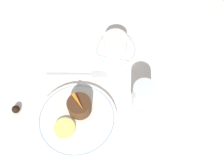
# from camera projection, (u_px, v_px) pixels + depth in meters

# --- Properties ---
(ground_plane) EXTENTS (3.00, 3.00, 0.00)m
(ground_plane) POSITION_uv_depth(u_px,v_px,m) (88.00, 110.00, 0.79)
(ground_plane) COLOR white
(dinner_plate) EXTENTS (0.24, 0.24, 0.01)m
(dinner_plate) POSITION_uv_depth(u_px,v_px,m) (77.00, 119.00, 0.77)
(dinner_plate) COLOR white
(dinner_plate) RESTS_ON ground_plane
(saucer) EXTENTS (0.15, 0.15, 0.01)m
(saucer) POSITION_uv_depth(u_px,v_px,m) (116.00, 50.00, 0.89)
(saucer) COLOR white
(saucer) RESTS_ON ground_plane
(coffee_cup) EXTENTS (0.10, 0.08, 0.06)m
(coffee_cup) POSITION_uv_depth(u_px,v_px,m) (115.00, 44.00, 0.86)
(coffee_cup) COLOR white
(coffee_cup) RESTS_ON saucer
(spoon) EXTENTS (0.05, 0.10, 0.00)m
(spoon) POSITION_uv_depth(u_px,v_px,m) (117.00, 60.00, 0.87)
(spoon) COLOR silver
(spoon) RESTS_ON saucer
(wine_glass) EXTENTS (0.07, 0.07, 0.11)m
(wine_glass) POSITION_uv_depth(u_px,v_px,m) (144.00, 95.00, 0.73)
(wine_glass) COLOR silver
(wine_glass) RESTS_ON ground_plane
(fork) EXTENTS (0.05, 0.20, 0.01)m
(fork) POSITION_uv_depth(u_px,v_px,m) (83.00, 74.00, 0.85)
(fork) COLOR silver
(fork) RESTS_ON ground_plane
(dessert_cake) EXTENTS (0.07, 0.07, 0.05)m
(dessert_cake) POSITION_uv_depth(u_px,v_px,m) (79.00, 106.00, 0.75)
(dessert_cake) COLOR #4C2D19
(dessert_cake) RESTS_ON dinner_plate
(carrot_garnish) EXTENTS (0.06, 0.03, 0.01)m
(carrot_garnish) POSITION_uv_depth(u_px,v_px,m) (78.00, 101.00, 0.73)
(carrot_garnish) COLOR orange
(carrot_garnish) RESTS_ON dessert_cake
(pineapple_slice) EXTENTS (0.06, 0.06, 0.01)m
(pineapple_slice) POSITION_uv_depth(u_px,v_px,m) (65.00, 128.00, 0.74)
(pineapple_slice) COLOR #EFE075
(pineapple_slice) RESTS_ON dinner_plate
(chocolate_truffle) EXTENTS (0.02, 0.02, 0.02)m
(chocolate_truffle) POSITION_uv_depth(u_px,v_px,m) (16.00, 109.00, 0.78)
(chocolate_truffle) COLOR black
(chocolate_truffle) RESTS_ON ground_plane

